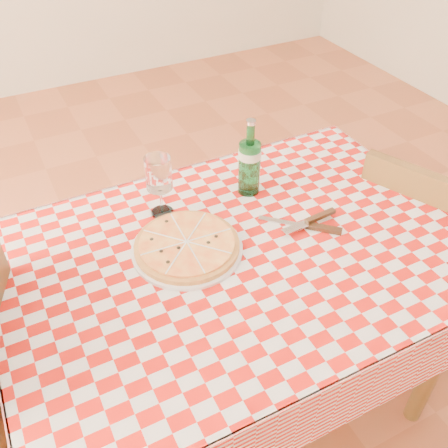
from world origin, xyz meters
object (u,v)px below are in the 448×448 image
(dining_table, at_px, (240,276))
(pizza_plate, at_px, (187,245))
(chair_near, at_px, (411,246))
(water_bottle, at_px, (250,157))
(wine_glass, at_px, (160,187))

(dining_table, relative_size, pizza_plate, 3.93)
(chair_near, distance_m, pizza_plate, 0.88)
(chair_near, xyz_separation_m, pizza_plate, (-0.83, 0.07, 0.29))
(water_bottle, bearing_deg, chair_near, -23.32)
(dining_table, height_order, water_bottle, water_bottle)
(dining_table, height_order, pizza_plate, pizza_plate)
(pizza_plate, height_order, water_bottle, water_bottle)
(pizza_plate, bearing_deg, water_bottle, 30.09)
(pizza_plate, bearing_deg, chair_near, -4.90)
(dining_table, distance_m, water_bottle, 0.36)
(chair_near, height_order, pizza_plate, chair_near)
(chair_near, height_order, wine_glass, wine_glass)
(wine_glass, bearing_deg, chair_near, -17.09)
(dining_table, xyz_separation_m, wine_glass, (-0.13, 0.25, 0.20))
(chair_near, relative_size, wine_glass, 4.41)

